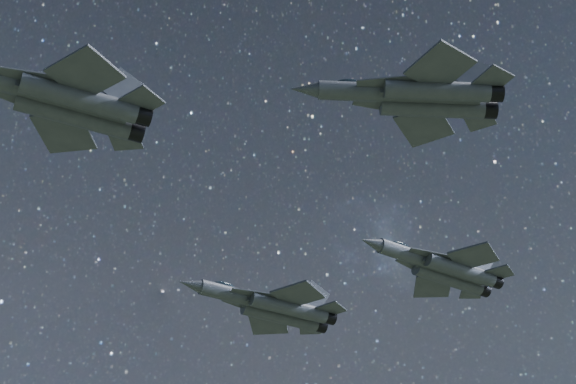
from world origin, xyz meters
name	(u,v)px	position (x,y,z in m)	size (l,w,h in m)	color
jet_lead	(58,99)	(-18.44, -3.32, 145.53)	(19.49, 13.88, 4.97)	#393E48
jet_left	(272,306)	(7.36, 15.06, 141.68)	(17.57, 12.39, 4.44)	#393E48
jet_right	(417,96)	(5.01, -19.20, 140.42)	(15.74, 10.53, 3.99)	#393E48
jet_slot	(443,268)	(18.78, 0.59, 140.62)	(15.91, 11.09, 4.00)	#393E48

